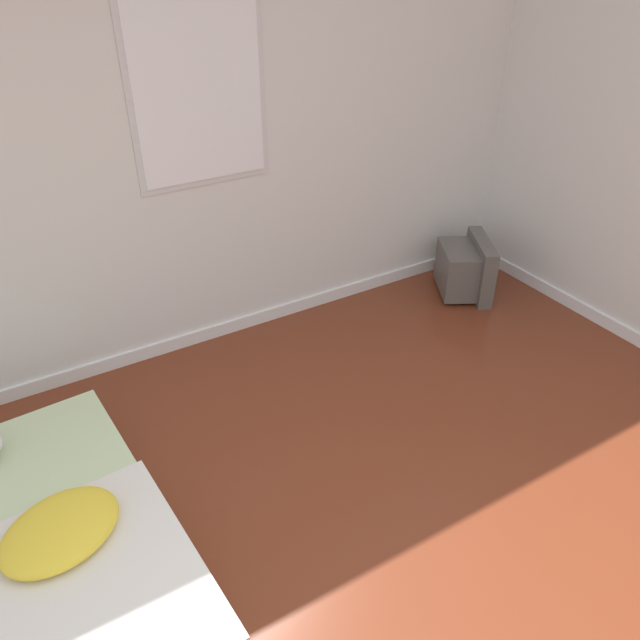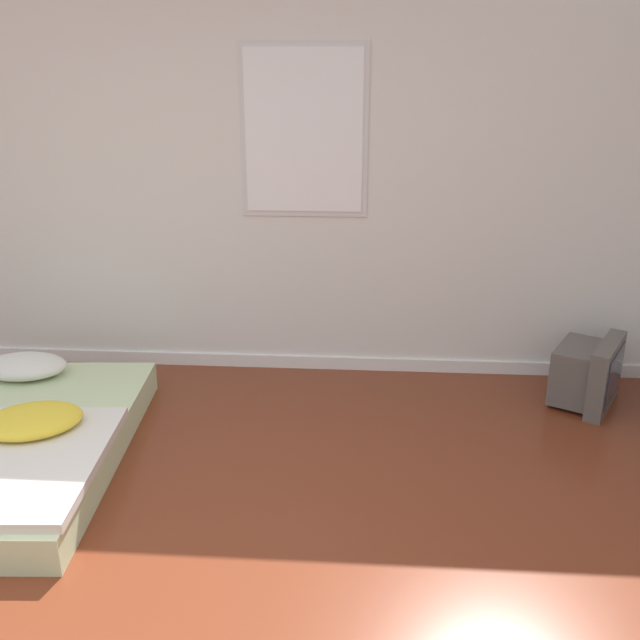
{
  "view_description": "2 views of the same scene",
  "coord_description": "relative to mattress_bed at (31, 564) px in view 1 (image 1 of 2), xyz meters",
  "views": [
    {
      "loc": [
        -0.95,
        -0.63,
        2.41
      ],
      "look_at": [
        0.47,
        1.74,
        0.63
      ],
      "focal_mm": 35.0,
      "sensor_mm": 36.0,
      "label": 1
    },
    {
      "loc": [
        0.73,
        -1.81,
        2.05
      ],
      "look_at": [
        0.47,
        1.84,
        0.7
      ],
      "focal_mm": 40.0,
      "sensor_mm": 36.0,
      "label": 2
    }
  ],
  "objects": [
    {
      "name": "wall_back",
      "position": [
        1.15,
        1.39,
        1.17
      ],
      "size": [
        7.69,
        0.08,
        2.6
      ],
      "color": "silver",
      "rests_on": "ground_plane"
    },
    {
      "name": "mattress_bed",
      "position": [
        0.0,
        0.0,
        0.0
      ],
      "size": [
        1.25,
        1.9,
        0.33
      ],
      "color": "beige",
      "rests_on": "ground_plane"
    },
    {
      "name": "crt_tv",
      "position": [
        3.26,
        0.94,
        0.08
      ],
      "size": [
        0.53,
        0.58,
        0.43
      ],
      "color": "#56514C",
      "rests_on": "ground_plane"
    }
  ]
}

